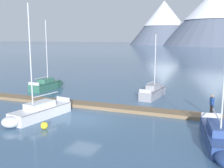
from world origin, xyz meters
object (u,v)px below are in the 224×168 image
(sailboat_nearest_berth, at_px, (48,84))
(sailboat_mid_dock_starboard, at_px, (219,138))
(person_on_dock, at_px, (212,103))
(sailboat_mid_dock_port, at_px, (155,91))
(mooring_buoy_channel_marker, at_px, (44,126))
(sailboat_second_berth, at_px, (38,112))

(sailboat_nearest_berth, relative_size, sailboat_mid_dock_starboard, 1.18)
(sailboat_mid_dock_starboard, bearing_deg, person_on_dock, 97.73)
(sailboat_mid_dock_port, xyz_separation_m, person_on_dock, (6.49, -6.46, 0.67))
(mooring_buoy_channel_marker, bearing_deg, sailboat_second_berth, 138.07)
(sailboat_nearest_berth, relative_size, person_on_dock, 5.16)
(sailboat_mid_dock_starboard, xyz_separation_m, mooring_buoy_channel_marker, (-11.78, -1.74, -0.23))
(mooring_buoy_channel_marker, bearing_deg, sailboat_nearest_berth, 125.61)
(sailboat_second_berth, distance_m, sailboat_mid_dock_starboard, 13.89)
(sailboat_mid_dock_port, bearing_deg, sailboat_second_berth, -118.26)
(sailboat_mid_dock_starboard, xyz_separation_m, person_on_dock, (-0.81, 5.96, 0.76))
(sailboat_second_berth, relative_size, person_on_dock, 5.43)
(sailboat_second_berth, height_order, mooring_buoy_channel_marker, sailboat_second_berth)
(sailboat_nearest_berth, bearing_deg, mooring_buoy_channel_marker, -54.39)
(sailboat_mid_dock_port, relative_size, sailboat_mid_dock_starboard, 0.94)
(sailboat_nearest_berth, height_order, sailboat_mid_dock_port, sailboat_nearest_berth)
(sailboat_mid_dock_starboard, distance_m, mooring_buoy_channel_marker, 11.90)
(sailboat_nearest_berth, distance_m, person_on_dock, 21.05)
(person_on_dock, height_order, mooring_buoy_channel_marker, person_on_dock)
(sailboat_mid_dock_port, bearing_deg, sailboat_mid_dock_starboard, -59.58)
(sailboat_mid_dock_port, height_order, sailboat_mid_dock_starboard, sailboat_mid_dock_port)
(sailboat_mid_dock_starboard, bearing_deg, sailboat_mid_dock_port, 120.42)
(sailboat_nearest_berth, height_order, mooring_buoy_channel_marker, sailboat_nearest_berth)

